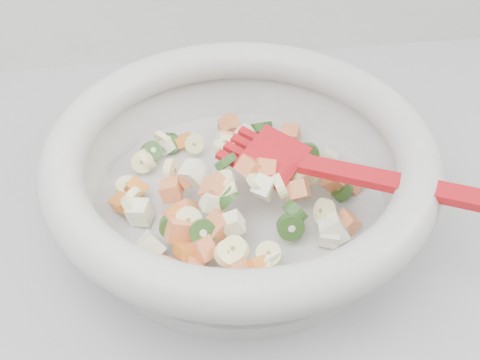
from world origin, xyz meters
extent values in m
cylinder|color=silver|center=(-0.11, 1.40, 0.91)|extent=(0.33, 0.33, 0.02)
torus|color=silver|center=(-0.11, 1.40, 0.99)|extent=(0.40, 0.40, 0.04)
cylinder|color=#FFFCAA|center=(-0.15, 1.33, 0.94)|extent=(0.03, 0.03, 0.02)
cylinder|color=#FFFCAA|center=(-0.05, 1.39, 0.95)|extent=(0.03, 0.02, 0.03)
cylinder|color=#FFFCAA|center=(-0.13, 1.31, 0.94)|extent=(0.04, 0.04, 0.02)
cylinder|color=#FFFCAA|center=(-0.21, 1.46, 0.94)|extent=(0.03, 0.03, 0.03)
cylinder|color=#FFFCAA|center=(-0.13, 1.37, 0.96)|extent=(0.04, 0.04, 0.02)
cylinder|color=#FFFCAA|center=(-0.03, 1.35, 0.94)|extent=(0.02, 0.03, 0.03)
cylinder|color=#FFFCAA|center=(-0.13, 1.31, 0.94)|extent=(0.04, 0.04, 0.02)
cylinder|color=#FFFCAA|center=(-0.18, 1.42, 0.95)|extent=(0.02, 0.03, 0.03)
cylinder|color=#FFFCAA|center=(-0.22, 1.39, 0.94)|extent=(0.03, 0.04, 0.03)
cylinder|color=#FFFCAA|center=(-0.03, 1.41, 0.94)|extent=(0.03, 0.03, 0.03)
cylinder|color=#FFFCAA|center=(-0.17, 1.35, 0.95)|extent=(0.03, 0.03, 0.03)
cylinder|color=#FFFCAA|center=(-0.10, 1.38, 0.97)|extent=(0.03, 0.04, 0.03)
cylinder|color=#FFFCAA|center=(-0.13, 1.38, 0.97)|extent=(0.04, 0.04, 0.02)
cylinder|color=#FFFCAA|center=(-0.08, 1.28, 0.93)|extent=(0.03, 0.02, 0.03)
cylinder|color=#FFFCAA|center=(-0.07, 1.37, 0.96)|extent=(0.02, 0.04, 0.04)
cylinder|color=#FFFCAA|center=(-0.22, 1.40, 0.94)|extent=(0.03, 0.02, 0.03)
cylinder|color=#FFFCAA|center=(-0.12, 1.45, 0.96)|extent=(0.03, 0.03, 0.02)
cylinder|color=#FFFCAA|center=(-0.10, 1.30, 0.94)|extent=(0.03, 0.03, 0.03)
cylinder|color=#FFFCAA|center=(-0.23, 1.43, 0.93)|extent=(0.03, 0.03, 0.01)
cylinder|color=#FFFCAA|center=(-0.11, 1.28, 0.94)|extent=(0.03, 0.03, 0.03)
cylinder|color=#FFFCAA|center=(-0.15, 1.48, 0.94)|extent=(0.03, 0.02, 0.03)
cylinder|color=#FFFCAA|center=(-0.19, 1.50, 0.93)|extent=(0.02, 0.03, 0.03)
cylinder|color=#FFFCAA|center=(-0.21, 1.46, 0.94)|extent=(0.02, 0.03, 0.03)
cube|color=#FF9450|center=(-0.20, 1.31, 0.93)|extent=(0.03, 0.03, 0.03)
cube|color=#FF9450|center=(-0.09, 1.39, 0.97)|extent=(0.03, 0.03, 0.03)
cube|color=#FF9450|center=(-0.17, 1.30, 0.93)|extent=(0.02, 0.02, 0.02)
cube|color=#FF9450|center=(-0.21, 1.48, 0.93)|extent=(0.03, 0.02, 0.03)
cube|color=#FF9450|center=(-0.14, 1.37, 0.96)|extent=(0.04, 0.03, 0.04)
cube|color=#FF9450|center=(-0.18, 1.39, 0.95)|extent=(0.03, 0.03, 0.03)
cube|color=#FF9450|center=(-0.07, 1.28, 0.93)|extent=(0.03, 0.03, 0.03)
cube|color=#FF9450|center=(-0.16, 1.32, 0.94)|extent=(0.03, 0.03, 0.03)
cube|color=#FF9450|center=(-0.18, 1.34, 0.94)|extent=(0.03, 0.03, 0.03)
cube|color=#FF9450|center=(-0.14, 1.34, 0.95)|extent=(0.04, 0.03, 0.03)
cube|color=#FF9450|center=(-0.01, 1.34, 0.93)|extent=(0.03, 0.03, 0.02)
cube|color=#FF9450|center=(-0.05, 1.37, 0.95)|extent=(0.03, 0.03, 0.04)
cube|color=#FF9450|center=(-0.13, 1.28, 0.94)|extent=(0.04, 0.04, 0.04)
cube|color=#FF9450|center=(0.01, 1.40, 0.93)|extent=(0.03, 0.03, 0.03)
cube|color=#FF9450|center=(-0.18, 1.36, 0.94)|extent=(0.03, 0.03, 0.03)
cube|color=#FF9450|center=(-0.11, 1.52, 0.93)|extent=(0.03, 0.03, 0.03)
cube|color=#FF9450|center=(-0.17, 1.41, 0.95)|extent=(0.03, 0.03, 0.03)
cube|color=#FF9450|center=(-0.12, 1.47, 0.95)|extent=(0.02, 0.03, 0.03)
cube|color=#FF9450|center=(-0.17, 1.36, 0.95)|extent=(0.02, 0.03, 0.03)
cube|color=#FF9450|center=(-0.10, 1.39, 0.97)|extent=(0.03, 0.03, 0.03)
cube|color=#FF9450|center=(-0.01, 1.40, 0.94)|extent=(0.03, 0.03, 0.03)
cube|color=#FF9450|center=(-0.04, 1.49, 0.93)|extent=(0.03, 0.03, 0.02)
cylinder|color=#3C882D|center=(-0.09, 1.28, 0.93)|extent=(0.03, 0.03, 0.03)
cylinder|color=#3C882D|center=(-0.06, 1.35, 0.94)|extent=(0.03, 0.03, 0.03)
cylinder|color=#3C882D|center=(-0.11, 1.52, 0.93)|extent=(0.04, 0.02, 0.04)
cylinder|color=#3C882D|center=(-0.07, 1.51, 0.93)|extent=(0.03, 0.03, 0.03)
cylinder|color=#3C882D|center=(-0.18, 1.49, 0.93)|extent=(0.03, 0.03, 0.03)
cylinder|color=#3C882D|center=(-0.07, 1.33, 0.94)|extent=(0.03, 0.02, 0.04)
cylinder|color=#3C882D|center=(-0.06, 1.42, 0.95)|extent=(0.03, 0.03, 0.03)
cylinder|color=#3C882D|center=(-0.20, 1.47, 0.94)|extent=(0.03, 0.03, 0.03)
cylinder|color=#3C882D|center=(-0.12, 1.41, 0.97)|extent=(0.03, 0.03, 0.03)
cylinder|color=#3C882D|center=(-0.13, 1.36, 0.96)|extent=(0.03, 0.04, 0.03)
cylinder|color=#3C882D|center=(-0.03, 1.44, 0.94)|extent=(0.04, 0.02, 0.04)
cylinder|color=#3C882D|center=(-0.19, 1.35, 0.94)|extent=(0.03, 0.02, 0.03)
cylinder|color=#3C882D|center=(0.00, 1.39, 0.93)|extent=(0.03, 0.03, 0.03)
cylinder|color=#3C882D|center=(-0.18, 1.50, 0.93)|extent=(0.03, 0.03, 0.03)
cylinder|color=#3C882D|center=(-0.16, 1.33, 0.95)|extent=(0.04, 0.03, 0.04)
cube|color=white|center=(-0.16, 1.40, 0.96)|extent=(0.04, 0.03, 0.04)
cube|color=white|center=(-0.03, 1.33, 0.94)|extent=(0.03, 0.03, 0.04)
cube|color=white|center=(-0.03, 1.33, 0.93)|extent=(0.02, 0.03, 0.02)
cube|color=white|center=(-0.13, 1.34, 0.95)|extent=(0.03, 0.02, 0.03)
cube|color=white|center=(-0.14, 1.36, 0.96)|extent=(0.03, 0.02, 0.03)
cube|color=white|center=(-0.12, 1.46, 0.95)|extent=(0.03, 0.03, 0.04)
cube|color=white|center=(0.00, 1.44, 0.93)|extent=(0.03, 0.03, 0.03)
cube|color=white|center=(-0.09, 1.50, 0.93)|extent=(0.03, 0.02, 0.03)
cube|color=white|center=(-0.09, 1.37, 0.96)|extent=(0.03, 0.03, 0.03)
cube|color=white|center=(-0.18, 1.49, 0.93)|extent=(0.03, 0.03, 0.03)
cube|color=white|center=(-0.22, 1.38, 0.93)|extent=(0.03, 0.03, 0.03)
cube|color=white|center=(-0.21, 1.33, 0.94)|extent=(0.03, 0.03, 0.04)
cube|color=white|center=(-0.10, 1.30, 0.94)|extent=(0.03, 0.03, 0.02)
cube|color=orange|center=(-0.24, 1.40, 0.93)|extent=(0.03, 0.03, 0.02)
cube|color=orange|center=(-0.16, 1.50, 0.93)|extent=(0.02, 0.03, 0.03)
cube|color=orange|center=(-0.11, 1.29, 0.94)|extent=(0.03, 0.03, 0.03)
cube|color=orange|center=(-0.17, 1.36, 0.95)|extent=(0.03, 0.03, 0.03)
cube|color=orange|center=(-0.17, 1.32, 0.94)|extent=(0.03, 0.03, 0.03)
cube|color=orange|center=(-0.05, 1.45, 0.94)|extent=(0.02, 0.03, 0.02)
cube|color=orange|center=(-0.22, 1.42, 0.93)|extent=(0.03, 0.03, 0.02)
cube|color=#AF0F15|center=(-0.07, 1.41, 0.97)|extent=(0.09, 0.09, 0.02)
cube|color=#AF0F15|center=(-0.09, 1.45, 0.97)|extent=(0.03, 0.03, 0.01)
cube|color=#AF0F15|center=(-0.10, 1.44, 0.97)|extent=(0.03, 0.03, 0.01)
cube|color=#AF0F15|center=(-0.11, 1.43, 0.97)|extent=(0.03, 0.03, 0.01)
cube|color=#AF0F15|center=(-0.12, 1.41, 0.97)|extent=(0.03, 0.03, 0.01)
cube|color=#AF0F15|center=(0.03, 1.33, 0.99)|extent=(0.18, 0.14, 0.05)
camera|label=1|loc=(-0.17, 0.94, 1.37)|focal=45.00mm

